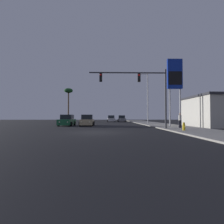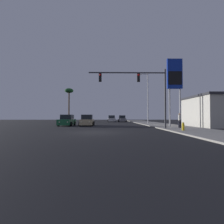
# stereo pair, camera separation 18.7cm
# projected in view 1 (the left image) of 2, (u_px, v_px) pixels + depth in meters

# --- Properties ---
(ground_plane) EXTENTS (120.00, 120.00, 0.00)m
(ground_plane) POSITION_uv_depth(u_px,v_px,m) (95.00, 132.00, 15.47)
(ground_plane) COLOR black
(sidewalk_right) EXTENTS (5.00, 60.00, 0.12)m
(sidewalk_right) POSITION_uv_depth(u_px,v_px,m) (165.00, 126.00, 25.69)
(sidewalk_right) COLOR #9E998E
(sidewalk_right) RESTS_ON ground
(car_grey) EXTENTS (2.04, 4.33, 1.68)m
(car_grey) POSITION_uv_depth(u_px,v_px,m) (122.00, 119.00, 45.72)
(car_grey) COLOR slate
(car_grey) RESTS_ON ground
(car_silver) EXTENTS (2.04, 4.34, 1.68)m
(car_silver) POSITION_uv_depth(u_px,v_px,m) (111.00, 119.00, 45.55)
(car_silver) COLOR #B7B7BC
(car_silver) RESTS_ON ground
(car_tan) EXTENTS (2.04, 4.34, 1.68)m
(car_tan) POSITION_uv_depth(u_px,v_px,m) (87.00, 121.00, 26.46)
(car_tan) COLOR tan
(car_tan) RESTS_ON ground
(car_green) EXTENTS (2.04, 4.33, 1.68)m
(car_green) POSITION_uv_depth(u_px,v_px,m) (67.00, 121.00, 26.22)
(car_green) COLOR #195933
(car_green) RESTS_ON ground
(traffic_light_mast) EXTENTS (8.50, 0.36, 6.50)m
(traffic_light_mast) POSITION_uv_depth(u_px,v_px,m) (143.00, 86.00, 19.16)
(traffic_light_mast) COLOR #38383D
(traffic_light_mast) RESTS_ON sidewalk_right
(street_lamp) EXTENTS (1.74, 0.24, 9.00)m
(street_lamp) POSITION_uv_depth(u_px,v_px,m) (147.00, 96.00, 31.09)
(street_lamp) COLOR #99999E
(street_lamp) RESTS_ON sidewalk_right
(gas_station_sign) EXTENTS (2.00, 0.42, 9.00)m
(gas_station_sign) POSITION_uv_depth(u_px,v_px,m) (175.00, 78.00, 23.38)
(gas_station_sign) COLOR #99999E
(gas_station_sign) RESTS_ON sidewalk_right
(fire_hydrant) EXTENTS (0.24, 0.34, 0.76)m
(fire_hydrant) POSITION_uv_depth(u_px,v_px,m) (184.00, 126.00, 16.22)
(fire_hydrant) COLOR gold
(fire_hydrant) RESTS_ON sidewalk_right
(pedestrian_on_sidewalk) EXTENTS (0.34, 0.32, 1.67)m
(pedestrian_on_sidewalk) POSITION_uv_depth(u_px,v_px,m) (180.00, 120.00, 19.76)
(pedestrian_on_sidewalk) COLOR #23232D
(pedestrian_on_sidewalk) RESTS_ON sidewalk_right
(palm_tree_far) EXTENTS (2.40, 2.40, 9.39)m
(palm_tree_far) POSITION_uv_depth(u_px,v_px,m) (69.00, 93.00, 49.41)
(palm_tree_far) COLOR brown
(palm_tree_far) RESTS_ON ground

